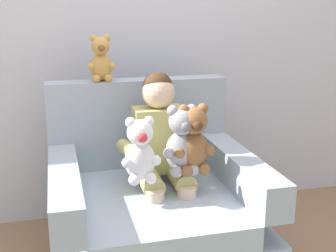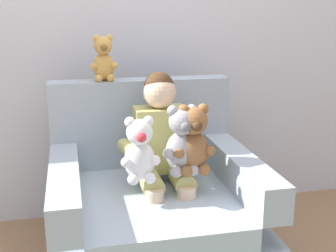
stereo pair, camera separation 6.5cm
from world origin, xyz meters
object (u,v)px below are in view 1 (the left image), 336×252
plush_grey (182,142)px  plush_white (140,152)px  armchair (153,212)px  plush_honey_on_backrest (101,60)px  plush_brown (193,141)px  seated_child (162,145)px

plush_grey → plush_white: size_ratio=1.10×
armchair → plush_grey: (0.13, -0.10, 0.41)m
plush_grey → plush_honey_on_backrest: bearing=117.6°
armchair → plush_brown: 0.46m
seated_child → plush_honey_on_backrest: size_ratio=3.26×
armchair → plush_grey: bearing=-37.6°
armchair → plush_brown: size_ratio=2.93×
plush_grey → plush_brown: size_ratio=0.99×
plush_white → plush_honey_on_backrest: plush_honey_on_backrest is taller
armchair → plush_honey_on_backrest: (-0.20, 0.37, 0.76)m
armchair → seated_child: seated_child is taller
seated_child → plush_white: 0.25m
plush_honey_on_backrest → armchair: bearing=-48.1°
armchair → plush_white: 0.43m
plush_honey_on_backrest → seated_child: bearing=-38.3°
plush_honey_on_backrest → plush_brown: bearing=-38.0°
plush_white → plush_honey_on_backrest: size_ratio=1.23×
plush_grey → plush_honey_on_backrest: 0.67m
armchair → plush_white: bearing=-120.0°
armchair → plush_brown: (0.18, -0.11, 0.41)m
armchair → plush_white: armchair is taller
seated_child → plush_grey: seated_child is taller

